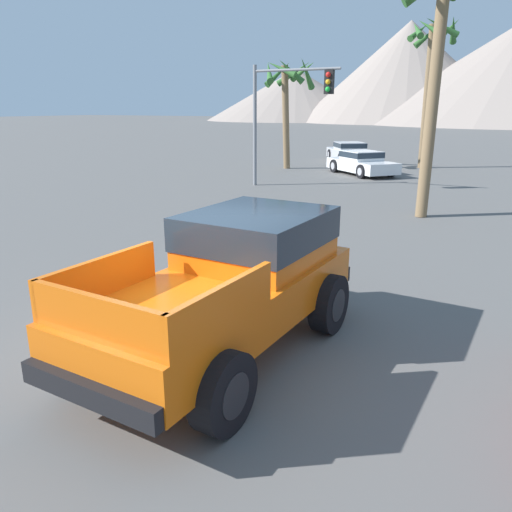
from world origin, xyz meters
name	(u,v)px	position (x,y,z in m)	size (l,w,h in m)	color
ground_plane	(199,349)	(0.00, 0.00, 0.00)	(320.00, 320.00, 0.00)	#5B5956
orange_pickup_truck	(236,275)	(0.40, 0.38, 1.07)	(2.50, 5.00, 1.87)	orange
parked_car_silver	(349,152)	(-5.50, 25.67, 0.63)	(3.95, 4.80, 1.23)	#B7BABF
parked_car_white	(362,162)	(-3.16, 20.08, 0.61)	(4.29, 4.10, 1.19)	white
traffic_light_main	(288,102)	(-4.87, 14.35, 3.54)	(3.81, 0.38, 5.03)	slate
palm_tree_tall	(288,85)	(-7.63, 20.77, 4.46)	(3.00, 2.99, 5.89)	brown
palm_tree_short	(431,56)	(-0.88, 24.48, 5.95)	(2.73, 2.85, 7.92)	brown
palm_tree_leaning	(439,21)	(1.32, 10.79, 5.69)	(2.96, 2.98, 7.60)	brown
distant_mountain_range	(502,77)	(-0.29, 115.53, 9.30)	(139.78, 66.30, 21.48)	gray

